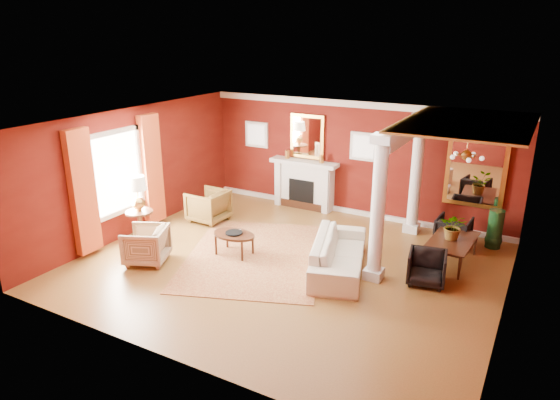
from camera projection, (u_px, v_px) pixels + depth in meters
The scene contains 27 objects.
ground at pixel (288, 265), 10.10m from camera, with size 8.00×8.00×0.00m, color brown.
room_shell at pixel (289, 169), 9.45m from camera, with size 8.04×7.04×2.92m.
fireplace at pixel (304, 184), 13.23m from camera, with size 1.85×0.42×1.29m.
overmantel_mirror at pixel (307, 137), 12.94m from camera, with size 0.95×0.07×1.15m.
flank_window_left at pixel (257, 135), 13.70m from camera, with size 0.70×0.07×0.70m.
flank_window_right at pixel (364, 147), 12.27m from camera, with size 0.70×0.07×0.70m.
left_window at pixel (119, 179), 10.94m from camera, with size 0.21×2.55×2.60m.
column_front at pixel (378, 208), 9.11m from camera, with size 0.36×0.36×2.80m.
column_back at pixel (416, 173), 11.34m from camera, with size 0.36×0.36×2.80m.
header_beam at pixel (407, 129), 10.05m from camera, with size 0.30×3.20×0.32m, color silver.
amber_ceiling at pixel (467, 123), 9.31m from camera, with size 2.30×3.40×0.04m, color gold.
dining_mirror at pixel (476, 170), 11.12m from camera, with size 1.30×0.07×1.70m.
chandelier at pixel (467, 155), 9.53m from camera, with size 0.60×0.62×0.75m.
crown_trim at pixel (356, 104), 12.05m from camera, with size 8.00×0.08×0.16m, color silver.
base_trim at pixel (351, 211), 12.94m from camera, with size 8.00×0.08×0.12m, color silver.
rug at pixel (255, 255), 10.52m from camera, with size 2.78×3.70×0.01m, color maroon.
sofa at pixel (339, 248), 9.76m from camera, with size 2.38×0.70×0.93m, color #F0E4C9.
armchair_leopard at pixel (208, 204), 12.31m from camera, with size 0.85×0.80×0.88m, color black.
armchair_stripe at pixel (146, 243), 10.12m from camera, with size 0.81×0.75×0.83m, color #CCAC88.
coffee_table at pixel (234, 236), 10.46m from camera, with size 0.94×0.94×0.48m.
coffee_book at pixel (233, 227), 10.50m from camera, with size 0.16×0.02×0.21m, color black.
side_table at pixel (138, 198), 10.98m from camera, with size 0.60×0.60×1.51m.
dining_table at pixel (453, 245), 10.06m from camera, with size 1.46×0.51×0.81m, color black.
dining_chair_near at pixel (427, 266), 9.28m from camera, with size 0.68×0.63×0.70m, color black.
dining_chair_far at pixel (453, 230), 10.94m from camera, with size 0.69×0.65×0.71m, color black.
green_urn at pixel (494, 233), 10.84m from camera, with size 0.36×0.36×0.87m.
potted_plant at pixel (455, 215), 9.90m from camera, with size 0.51×0.56×0.44m, color #26591E.
Camera 1 is at (4.30, -8.06, 4.51)m, focal length 32.00 mm.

